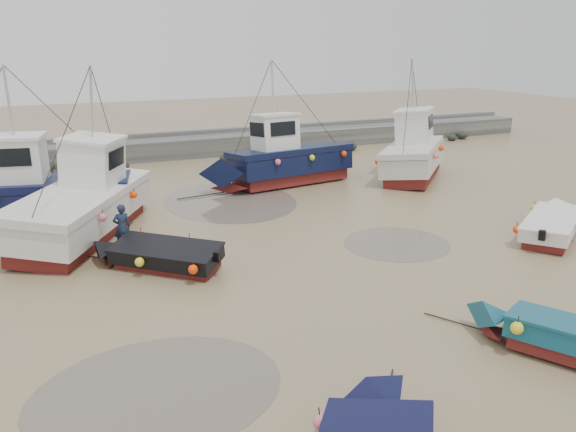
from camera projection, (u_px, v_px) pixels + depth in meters
name	position (u px, v px, depth m)	size (l,w,h in m)	color
ground	(265.00, 304.00, 15.77)	(120.00, 120.00, 0.00)	#8E7A54
seawall	(133.00, 151.00, 34.77)	(60.00, 4.92, 1.50)	slate
puddle_a	(157.00, 390.00, 11.84)	(5.38, 5.38, 0.01)	#62574D
puddle_b	(397.00, 243.00, 20.49)	(3.90, 3.90, 0.01)	#62574D
puddle_d	(230.00, 201.00, 26.07)	(5.99, 5.99, 0.01)	#62574D
dinghy_2	(566.00, 334.00, 13.00)	(3.39, 5.15, 1.43)	maroon
dinghy_3	(554.00, 222.00, 21.25)	(5.91, 4.24, 1.43)	maroon
dinghy_4	(157.00, 252.00, 18.16)	(4.75, 4.45, 1.43)	maroon
cabin_boat_0	(29.00, 192.00, 22.18)	(9.61, 3.94, 6.22)	maroon
cabin_boat_1	(87.00, 199.00, 21.37)	(6.64, 10.09, 6.22)	maroon
cabin_boat_2	(281.00, 159.00, 28.57)	(9.60, 3.36, 6.22)	maroon
cabin_boat_3	(417.00, 152.00, 30.38)	(7.34, 7.22, 6.22)	maroon
person	(124.00, 250.00, 19.89)	(0.61, 0.40, 1.68)	#19233A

